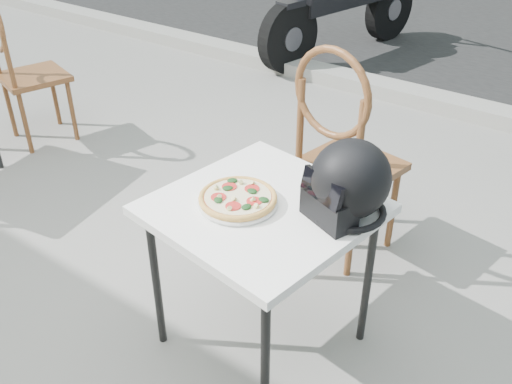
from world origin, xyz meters
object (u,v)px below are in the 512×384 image
Objects in this scene: cafe_table_main at (263,219)px; plate at (238,202)px; pizza at (238,198)px; helmet at (348,184)px; cafe_chair_side at (18,60)px; cafe_chair_main at (341,145)px; motorcycle at (344,7)px.

plate reaches higher than cafe_table_main.
pizza is 0.86× the size of helmet.
cafe_chair_side reaches higher than plate.
pizza is at bearing 98.85° from cafe_chair_main.
cafe_chair_side is (-2.50, 0.62, -0.04)m from cafe_table_main.
motorcycle is (-1.52, 3.73, -0.26)m from plate.
pizza is 0.81m from cafe_chair_main.
cafe_chair_main is (-0.06, 0.75, -0.01)m from cafe_table_main.
plate is 2.51m from cafe_chair_side.
pizza is 4.04m from motorcycle.
plate is 0.30× the size of cafe_chair_side.
motorcycle reaches higher than plate.
helmet is 0.18× the size of motorcycle.
cafe_chair_side is at bearing -94.01° from motorcycle.
cafe_table_main is 0.37m from helmet.
helmet is at bearing -173.37° from cafe_chair_side.
cafe_table_main is 0.78× the size of cafe_chair_side.
pizza is (-0.08, -0.05, 0.10)m from cafe_table_main.
cafe_chair_main is at bearing 88.29° from plate.
plate is 0.02m from pizza.
cafe_chair_main reaches higher than cafe_table_main.
plate is 0.16× the size of motorcycle.
cafe_chair_side is (-2.79, 0.49, -0.24)m from helmet.
cafe_chair_main reaches higher than helmet.
helmet is 0.74m from cafe_chair_main.
pizza reaches higher than plate.
cafe_table_main is 0.40× the size of motorcycle.
cafe_chair_side reaches higher than pizza.
cafe_chair_side is at bearing 164.39° from pizza.
cafe_table_main is 2.59× the size of pizza.
plate is 4.04m from motorcycle.
motorcycle is at bearing 112.16° from plate.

